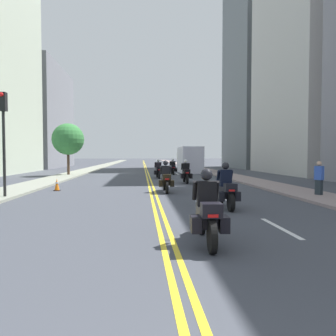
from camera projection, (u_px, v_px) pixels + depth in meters
ground_plane at (145, 168)px, 47.94m from camera, size 264.00×264.00×0.00m
sidewalk_left at (96, 168)px, 47.33m from camera, size 2.35×144.00×0.12m
sidewalk_right at (193, 167)px, 48.54m from camera, size 2.35×144.00×0.12m
centreline_yellow_inner at (145, 168)px, 47.93m from camera, size 0.12×132.00×0.01m
centreline_yellow_outer at (146, 168)px, 47.95m from camera, size 0.12×132.00×0.01m
lane_dashes_white at (181, 176)px, 29.27m from camera, size 0.14×56.40×0.01m
building_right_1 at (308, 57)px, 32.73m from camera, size 7.12×13.68×24.14m
building_left_2 at (42, 118)px, 49.93m from camera, size 6.36×16.67×15.65m
building_right_2 at (262, 71)px, 47.52m from camera, size 8.90×12.77×29.01m
motorcycle_0 at (207, 214)px, 6.80m from camera, size 0.78×2.21×1.62m
motorcycle_1 at (226, 190)px, 11.38m from camera, size 0.77×2.20×1.66m
motorcycle_2 at (166, 179)px, 16.36m from camera, size 0.77×2.22×1.64m
motorcycle_3 at (186, 173)px, 21.72m from camera, size 0.76×2.21×1.63m
motorcycle_4 at (158, 170)px, 26.45m from camera, size 0.78×2.19×1.59m
motorcycle_5 at (173, 168)px, 31.18m from camera, size 0.76×2.26×1.59m
traffic_cone_0 at (57, 185)px, 17.10m from camera, size 0.32×0.32×0.67m
traffic_light_near at (3, 125)px, 13.70m from camera, size 0.28×0.38×4.61m
pedestrian_1 at (319, 179)px, 14.39m from camera, size 0.36×0.42×1.65m
street_tree_0 at (68, 139)px, 29.35m from camera, size 2.91×2.91×4.84m
parked_truck at (189, 161)px, 35.44m from camera, size 2.20×6.50×2.80m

